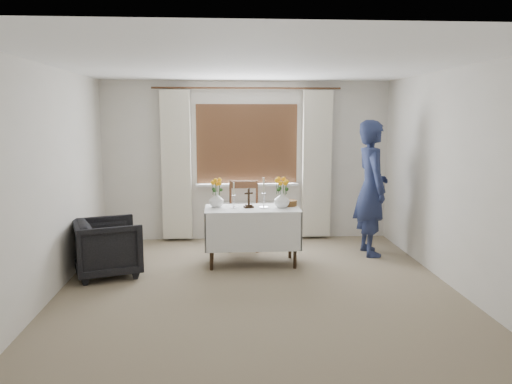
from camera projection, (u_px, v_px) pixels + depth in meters
ground at (258, 292)px, 5.62m from camera, size 5.00×5.00×0.00m
altar_table at (252, 236)px, 6.62m from camera, size 1.24×0.64×0.76m
wooden_chair at (244, 216)px, 7.34m from camera, size 0.49×0.49×1.01m
armchair at (108, 247)px, 6.17m from camera, size 0.98×0.96×0.70m
person at (371, 188)px, 7.03m from camera, size 0.48×0.71×1.91m
radiator at (247, 221)px, 7.96m from camera, size 1.10×0.10×0.60m
wooden_cross at (249, 198)px, 6.55m from camera, size 0.14×0.12×0.26m
candlestick_left at (234, 195)px, 6.55m from camera, size 0.12×0.12×0.34m
candlestick_right at (264, 193)px, 6.54m from camera, size 0.11×0.11×0.40m
flower_vase_left at (216, 200)px, 6.61m from camera, size 0.21×0.21×0.20m
flower_vase_right at (282, 200)px, 6.57m from camera, size 0.25×0.25×0.21m
wicker_basket at (289, 203)px, 6.71m from camera, size 0.26×0.26×0.08m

